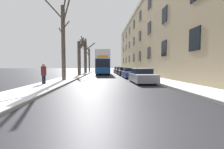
# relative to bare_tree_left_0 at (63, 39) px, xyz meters

# --- Properties ---
(ground_plane) EXTENTS (320.00, 320.00, 0.00)m
(ground_plane) POSITION_rel_bare_tree_left_0_xyz_m (4.94, -12.05, -4.40)
(ground_plane) COLOR #28282D
(sidewalk_left) EXTENTS (2.46, 130.00, 0.16)m
(sidewalk_left) POSITION_rel_bare_tree_left_0_xyz_m (-0.16, 40.95, -4.32)
(sidewalk_left) COLOR gray
(sidewalk_left) RESTS_ON ground
(sidewalk_right) EXTENTS (2.46, 130.00, 0.16)m
(sidewalk_right) POSITION_rel_bare_tree_left_0_xyz_m (10.04, 40.95, -4.32)
(sidewalk_right) COLOR gray
(sidewalk_right) RESTS_ON ground
(terrace_facade_right) EXTENTS (9.10, 53.57, 14.46)m
(terrace_facade_right) POSITION_rel_bare_tree_left_0_xyz_m (15.76, 16.17, 2.83)
(terrace_facade_right) COLOR tan
(terrace_facade_right) RESTS_ON ground
(bare_tree_left_0) EXTENTS (3.47, 4.36, 8.92)m
(bare_tree_left_0) POSITION_rel_bare_tree_left_0_xyz_m (0.00, 0.00, 0.00)
(bare_tree_left_0) COLOR #4C4238
(bare_tree_left_0) RESTS_ON ground
(bare_tree_left_1) EXTENTS (1.67, 3.19, 6.32)m
(bare_tree_left_1) POSITION_rel_bare_tree_left_0_xyz_m (0.18, 9.47, -1.19)
(bare_tree_left_1) COLOR #4C4238
(bare_tree_left_1) RESTS_ON ground
(bare_tree_left_2) EXTENTS (3.65, 3.68, 8.16)m
(bare_tree_left_2) POSITION_rel_bare_tree_left_0_xyz_m (-0.05, 19.41, -0.16)
(bare_tree_left_2) COLOR #4C4238
(bare_tree_left_2) RESTS_ON ground
(bare_tree_left_3) EXTENTS (2.50, 2.43, 7.82)m
(bare_tree_left_3) POSITION_rel_bare_tree_left_0_xyz_m (-0.13, 29.40, -0.59)
(bare_tree_left_3) COLOR #4C4238
(bare_tree_left_3) RESTS_ON ground
(double_decker_bus) EXTENTS (2.63, 11.03, 4.51)m
(double_decker_bus) POSITION_rel_bare_tree_left_0_xyz_m (4.03, 15.14, -1.86)
(double_decker_bus) COLOR #194C99
(double_decker_bus) RESTS_ON ground
(parked_car_0) EXTENTS (1.82, 4.19, 1.38)m
(parked_car_0) POSITION_rel_bare_tree_left_0_xyz_m (7.72, -2.16, -3.76)
(parked_car_0) COLOR slate
(parked_car_0) RESTS_ON ground
(parked_car_1) EXTENTS (1.83, 4.09, 1.41)m
(parked_car_1) POSITION_rel_bare_tree_left_0_xyz_m (7.72, 4.15, -3.75)
(parked_car_1) COLOR navy
(parked_car_1) RESTS_ON ground
(parked_car_2) EXTENTS (1.87, 3.97, 1.48)m
(parked_car_2) POSITION_rel_bare_tree_left_0_xyz_m (7.72, 9.90, -3.72)
(parked_car_2) COLOR black
(parked_car_2) RESTS_ON ground
(parked_car_3) EXTENTS (1.86, 3.93, 1.44)m
(parked_car_3) POSITION_rel_bare_tree_left_0_xyz_m (7.72, 15.61, -3.73)
(parked_car_3) COLOR maroon
(parked_car_3) RESTS_ON ground
(parked_car_4) EXTENTS (1.84, 4.36, 1.56)m
(parked_car_4) POSITION_rel_bare_tree_left_0_xyz_m (7.72, 21.68, -3.69)
(parked_car_4) COLOR #474C56
(parked_car_4) RESTS_ON ground
(oncoming_van) EXTENTS (2.02, 5.22, 2.31)m
(oncoming_van) POSITION_rel_bare_tree_left_0_xyz_m (3.66, 33.40, -3.16)
(oncoming_van) COLOR #9EA3AD
(oncoming_van) RESTS_ON ground
(pedestrian_left_sidewalk) EXTENTS (0.39, 0.39, 1.78)m
(pedestrian_left_sidewalk) POSITION_rel_bare_tree_left_0_xyz_m (-0.61, -3.64, -3.43)
(pedestrian_left_sidewalk) COLOR black
(pedestrian_left_sidewalk) RESTS_ON ground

